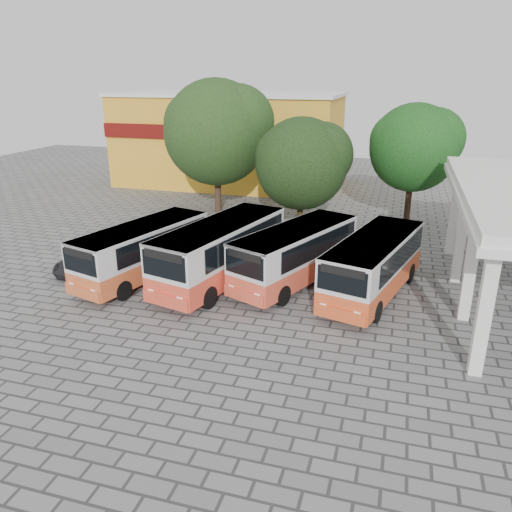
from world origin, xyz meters
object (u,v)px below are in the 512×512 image
(bus_far_left, at_px, (143,248))
(bus_centre_right, at_px, (296,252))
(parked_car, at_px, (86,260))
(bus_far_right, at_px, (374,263))
(bus_centre_left, at_px, (221,249))

(bus_far_left, relative_size, bus_centre_right, 0.97)
(bus_centre_right, height_order, parked_car, bus_centre_right)
(bus_centre_right, bearing_deg, bus_far_right, 15.56)
(bus_centre_right, relative_size, parked_car, 2.07)
(bus_centre_left, relative_size, parked_car, 2.20)
(bus_far_left, distance_m, bus_far_right, 11.35)
(bus_centre_left, bearing_deg, bus_far_right, 18.13)
(bus_far_left, xyz_separation_m, bus_centre_right, (7.51, 1.56, 0.03))
(bus_far_left, xyz_separation_m, parked_car, (-3.56, 0.18, -1.04))
(bus_centre_right, bearing_deg, bus_far_left, -145.59)
(bus_far_left, bearing_deg, parked_car, -167.02)
(bus_far_left, bearing_deg, bus_centre_right, 27.57)
(bus_far_right, distance_m, parked_car, 14.93)
(bus_centre_right, distance_m, parked_car, 11.21)
(bus_far_right, height_order, parked_car, bus_far_right)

